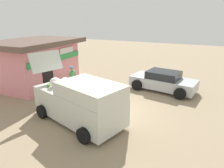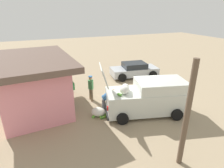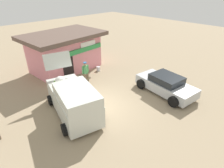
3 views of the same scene
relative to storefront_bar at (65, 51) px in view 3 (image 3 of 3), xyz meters
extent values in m
plane|color=#9E896B|center=(-1.35, -6.08, -1.60)|extent=(60.00, 60.00, 0.00)
cube|color=pink|center=(0.00, 0.01, -0.23)|extent=(5.47, 3.65, 2.75)
cube|color=green|center=(0.13, -1.67, 0.32)|extent=(4.97, 0.51, 0.36)
cube|color=black|center=(-0.81, -1.71, -0.60)|extent=(0.90, 0.13, 2.00)
cube|color=white|center=(1.28, -1.56, 0.60)|extent=(1.50, 0.18, 0.60)
cube|color=brown|center=(0.00, 0.01, 1.30)|extent=(6.52, 4.69, 0.31)
cube|color=silver|center=(-3.03, -5.66, -0.83)|extent=(2.81, 4.63, 1.20)
cube|color=silver|center=(-3.23, -6.46, 0.05)|extent=(2.34, 3.02, 0.55)
cube|color=black|center=(-3.55, -7.71, 0.02)|extent=(1.51, 0.45, 0.42)
cube|color=silver|center=(-2.46, -3.42, 0.79)|extent=(1.66, 0.75, 0.95)
ellipsoid|color=silver|center=(-2.85, -4.53, -0.04)|extent=(0.44, 0.36, 0.36)
ellipsoid|color=silver|center=(-2.59, -4.62, -0.03)|extent=(0.47, 0.39, 0.39)
ellipsoid|color=silver|center=(-2.97, -4.36, 0.00)|extent=(0.54, 0.45, 0.45)
cylinder|color=green|center=(-2.85, -4.58, -0.17)|extent=(0.27, 0.26, 0.12)
cylinder|color=#51952F|center=(-3.08, -4.05, -0.16)|extent=(0.26, 0.21, 0.13)
cube|color=black|center=(-2.49, -3.53, -1.35)|extent=(1.68, 0.50, 0.16)
cube|color=red|center=(-3.17, -3.35, -0.77)|extent=(0.15, 0.09, 0.20)
cube|color=red|center=(-1.81, -3.69, -0.77)|extent=(0.15, 0.09, 0.20)
cylinder|color=black|center=(-4.33, -6.85, -1.29)|extent=(0.36, 0.65, 0.62)
cylinder|color=black|center=(-2.45, -7.33, -1.29)|extent=(0.36, 0.65, 0.62)
cylinder|color=black|center=(-3.61, -4.00, -1.29)|extent=(0.36, 0.65, 0.62)
cylinder|color=black|center=(-1.73, -4.48, -1.29)|extent=(0.36, 0.65, 0.62)
cube|color=#B2B7BC|center=(2.68, -8.04, -1.10)|extent=(2.21, 4.20, 0.63)
cube|color=#1E2328|center=(2.68, -8.04, -0.56)|extent=(1.74, 2.10, 0.44)
cylinder|color=black|center=(3.77, -6.81, -1.26)|extent=(0.30, 0.70, 0.68)
cylinder|color=black|center=(1.93, -6.57, -1.26)|extent=(0.30, 0.70, 0.68)
cylinder|color=black|center=(3.43, -9.52, -1.26)|extent=(0.30, 0.70, 0.68)
cylinder|color=black|center=(1.58, -9.28, -1.26)|extent=(0.30, 0.70, 0.68)
cylinder|color=#726047|center=(-0.54, -3.28, -1.19)|extent=(0.15, 0.15, 0.82)
cylinder|color=#726047|center=(-0.20, -3.27, -1.19)|extent=(0.15, 0.15, 0.82)
cylinder|color=#4C9959|center=(-0.37, -3.28, -0.49)|extent=(0.34, 0.34, 0.58)
sphere|color=tan|center=(-0.37, -3.28, -0.09)|extent=(0.22, 0.22, 0.22)
cylinder|color=#3872B2|center=(-0.37, -3.28, 0.04)|extent=(0.24, 0.24, 0.05)
cylinder|color=#4C9959|center=(-0.61, -3.28, -0.48)|extent=(0.09, 0.09, 0.55)
cylinder|color=#4C9959|center=(-0.13, -3.27, -0.48)|extent=(0.09, 0.09, 0.55)
cylinder|color=#4C4C51|center=(-1.86, -3.61, -1.18)|extent=(0.15, 0.15, 0.84)
cylinder|color=#4C4C51|center=(-2.17, -3.47, -1.18)|extent=(0.15, 0.15, 0.84)
cylinder|color=#3872B2|center=(-2.11, -3.76, -0.57)|extent=(0.59, 0.76, 0.64)
sphere|color=tan|center=(-2.24, -4.05, -0.32)|extent=(0.23, 0.23, 0.23)
cylinder|color=#3872B2|center=(-1.99, -4.07, -0.67)|extent=(0.09, 0.09, 0.57)
cylinder|color=#3872B2|center=(-2.43, -3.87, -0.67)|extent=(0.09, 0.09, 0.57)
ellipsoid|color=silver|center=(-2.38, -3.10, -1.35)|extent=(0.85, 0.93, 0.49)
cylinder|color=#4C8E32|center=(-2.46, -3.36, -1.53)|extent=(0.20, 0.29, 0.14)
cylinder|color=#569E3A|center=(-2.64, -3.15, -1.53)|extent=(0.35, 0.20, 0.15)
cylinder|color=#6BA732|center=(-2.72, -3.24, -1.53)|extent=(0.18, 0.33, 0.13)
cylinder|color=#60B43D|center=(-2.45, -2.81, -1.53)|extent=(0.27, 0.27, 0.14)
cylinder|color=#6CB132|center=(-2.06, -3.05, -1.54)|extent=(0.30, 0.28, 0.11)
cylinder|color=silver|center=(1.71, -2.19, -1.42)|extent=(0.31, 0.31, 0.36)
camera|label=1|loc=(-9.34, -10.62, 2.76)|focal=31.36mm
camera|label=2|loc=(-10.95, -0.45, 3.89)|focal=29.77mm
camera|label=3|loc=(-7.33, -13.28, 4.91)|focal=29.41mm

